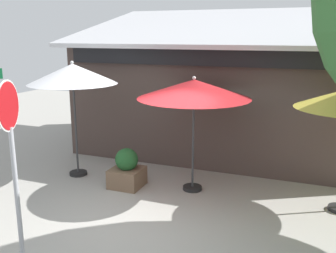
% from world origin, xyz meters
% --- Properties ---
extents(ground_plane, '(28.00, 28.00, 0.10)m').
position_xyz_m(ground_plane, '(0.00, 0.00, -0.05)').
color(ground_plane, '#9E9B93').
extents(cafe_building, '(8.65, 5.27, 4.38)m').
position_xyz_m(cafe_building, '(0.34, 5.43, 1.75)').
color(cafe_building, '#473833').
rests_on(cafe_building, ground).
extents(stop_sign, '(0.27, 0.68, 2.91)m').
position_xyz_m(stop_sign, '(-0.95, -2.14, 2.00)').
color(stop_sign, '#A8AAB2').
rests_on(stop_sign, ground).
extents(patio_umbrella_ivory_left, '(2.16, 2.16, 2.89)m').
position_xyz_m(patio_umbrella_ivory_left, '(-2.54, 1.63, 2.56)').
color(patio_umbrella_ivory_left, black).
rests_on(patio_umbrella_ivory_left, ground).
extents(patio_umbrella_crimson_center, '(2.51, 2.51, 2.63)m').
position_xyz_m(patio_umbrella_crimson_center, '(0.48, 1.77, 2.33)').
color(patio_umbrella_crimson_center, black).
rests_on(patio_umbrella_crimson_center, ground).
extents(sidewalk_planter, '(0.72, 0.72, 0.93)m').
position_xyz_m(sidewalk_planter, '(-1.02, 1.41, 0.40)').
color(sidewalk_planter, brown).
rests_on(sidewalk_planter, ground).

